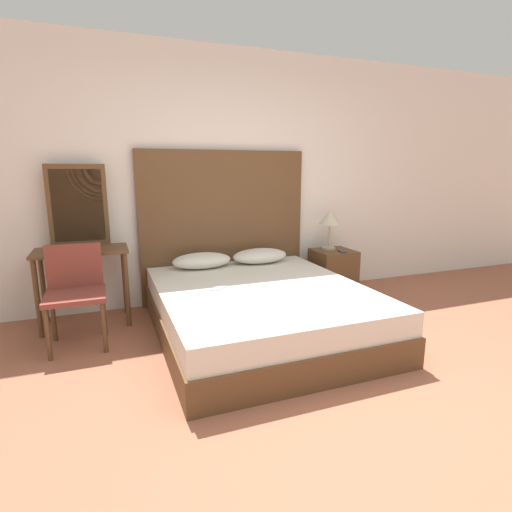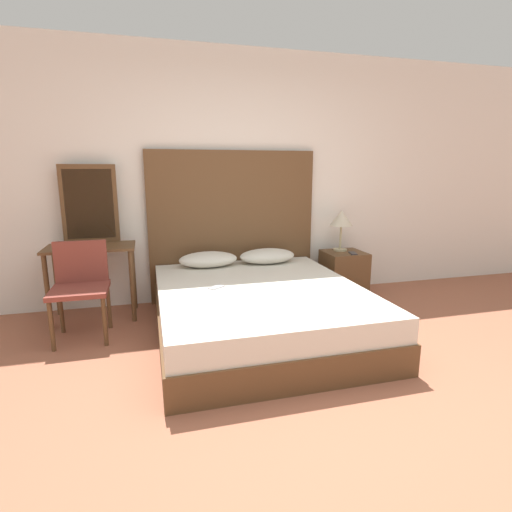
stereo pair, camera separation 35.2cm
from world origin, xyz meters
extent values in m
plane|color=#9E5B42|center=(0.00, 0.00, 0.00)|extent=(16.00, 16.00, 0.00)
cube|color=white|center=(0.00, 2.44, 1.35)|extent=(10.00, 0.06, 2.70)
cube|color=brown|center=(-0.06, 1.29, 0.12)|extent=(1.76, 2.11, 0.24)
cube|color=silver|center=(-0.06, 1.29, 0.34)|extent=(1.72, 2.07, 0.19)
cube|color=brown|center=(-0.06, 2.37, 0.82)|extent=(1.85, 0.05, 1.65)
ellipsoid|color=silver|center=(-0.39, 2.12, 0.52)|extent=(0.61, 0.35, 0.16)
ellipsoid|color=silver|center=(0.26, 2.12, 0.52)|extent=(0.61, 0.35, 0.16)
cube|color=#B7B7BC|center=(-0.43, 1.34, 0.44)|extent=(0.16, 0.14, 0.01)
cube|color=brown|center=(1.17, 2.08, 0.26)|extent=(0.45, 0.44, 0.52)
cylinder|color=tan|center=(1.16, 2.17, 0.53)|extent=(0.16, 0.16, 0.02)
cylinder|color=tan|center=(1.16, 2.17, 0.68)|extent=(0.02, 0.02, 0.27)
cone|color=beige|center=(1.16, 2.17, 0.90)|extent=(0.26, 0.26, 0.17)
cube|color=#232328|center=(1.21, 1.97, 0.53)|extent=(0.10, 0.16, 0.01)
cube|color=brown|center=(-1.52, 2.09, 0.71)|extent=(0.82, 0.47, 0.02)
cylinder|color=brown|center=(-1.89, 1.89, 0.35)|extent=(0.04, 0.04, 0.70)
cylinder|color=brown|center=(-1.15, 1.89, 0.35)|extent=(0.04, 0.04, 0.70)
cylinder|color=brown|center=(-1.89, 2.28, 0.35)|extent=(0.04, 0.04, 0.70)
cylinder|color=brown|center=(-1.15, 2.28, 0.35)|extent=(0.04, 0.04, 0.70)
cube|color=brown|center=(-1.52, 2.29, 1.11)|extent=(0.53, 0.03, 0.77)
cube|color=#B2BCC6|center=(-1.52, 2.29, 1.11)|extent=(0.45, 0.01, 0.68)
cube|color=brown|center=(-1.57, 1.57, 0.44)|extent=(0.46, 0.45, 0.04)
cube|color=brown|center=(-1.57, 1.78, 0.64)|extent=(0.44, 0.04, 0.37)
cylinder|color=brown|center=(-1.77, 1.38, 0.21)|extent=(0.04, 0.04, 0.42)
cylinder|color=brown|center=(-1.37, 1.38, 0.21)|extent=(0.04, 0.04, 0.42)
cylinder|color=brown|center=(-1.77, 1.77, 0.21)|extent=(0.04, 0.04, 0.42)
cylinder|color=brown|center=(-1.37, 1.77, 0.21)|extent=(0.04, 0.04, 0.42)
camera|label=1|loc=(-1.31, -1.84, 1.44)|focal=28.00mm
camera|label=2|loc=(-0.97, -1.95, 1.44)|focal=28.00mm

